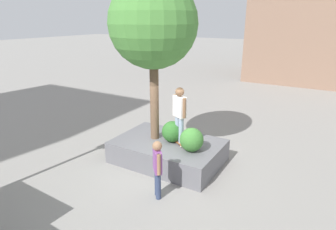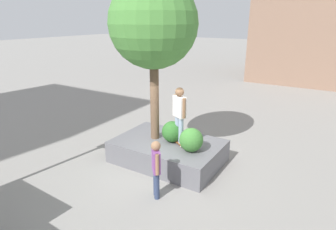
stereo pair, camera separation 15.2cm
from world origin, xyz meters
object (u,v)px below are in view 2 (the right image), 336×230
Objects in this scene: planter_ledge at (168,151)px; skateboard at (179,142)px; bystander_watching at (156,166)px; plaza_tree at (153,25)px; skateboarder at (179,111)px.

skateboard is (-0.40, -0.01, 0.41)m from planter_ledge.
bystander_watching reaches higher than planter_ledge.
skateboarder is (-0.92, 0.01, -2.52)m from plaza_tree.
planter_ledge is 1.93× the size of skateboarder.
planter_ledge is 4.00m from plaza_tree.
skateboarder is at bearing 63.43° from skateboard.
skateboard is at bearing 179.25° from plaza_tree.
planter_ledge is 2.11m from bystander_watching.
skateboard is at bearing -78.41° from bystander_watching.
skateboarder is at bearing -178.31° from planter_ledge.
bystander_watching is (-0.39, 1.89, 0.15)m from skateboard.
skateboarder is (0.00, 0.00, 1.03)m from skateboard.
planter_ledge is at bearing 1.69° from skateboarder.
skateboarder reaches higher than skateboard.
bystander_watching is at bearing 124.55° from plaza_tree.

